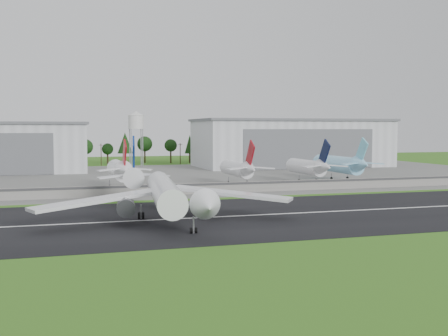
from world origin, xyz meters
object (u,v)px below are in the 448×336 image
object	(u,v)px
parked_jet_red_a	(120,170)
parked_jet_navy	(310,167)
parked_jet_red_b	(239,169)
main_airliner	(165,198)
parked_jet_skyblue	(341,164)

from	to	relation	value
parked_jet_red_a	parked_jet_navy	world-z (taller)	parked_jet_red_a
parked_jet_navy	parked_jet_red_b	bearing A→B (deg)	-179.93
main_airliner	parked_jet_red_b	bearing A→B (deg)	-113.65
main_airliner	parked_jet_red_a	bearing A→B (deg)	-81.35
main_airliner	parked_jet_red_b	distance (m)	77.76
parked_jet_red_b	parked_jet_navy	size ratio (longest dim) A/B	1.00
parked_jet_red_a	parked_jet_navy	size ratio (longest dim) A/B	1.00
parked_jet_red_a	parked_jet_skyblue	size ratio (longest dim) A/B	0.84
parked_jet_navy	parked_jet_skyblue	distance (m)	16.64
parked_jet_red_b	parked_jet_navy	world-z (taller)	parked_jet_navy
main_airliner	parked_jet_navy	size ratio (longest dim) A/B	1.89
main_airliner	parked_jet_skyblue	size ratio (longest dim) A/B	1.59
main_airliner	parked_jet_red_a	xyz separation A→B (m)	(-2.03, 67.02, 1.47)
parked_jet_skyblue	main_airliner	bearing A→B (deg)	-138.95
parked_jet_navy	parked_jet_red_a	bearing A→B (deg)	179.97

